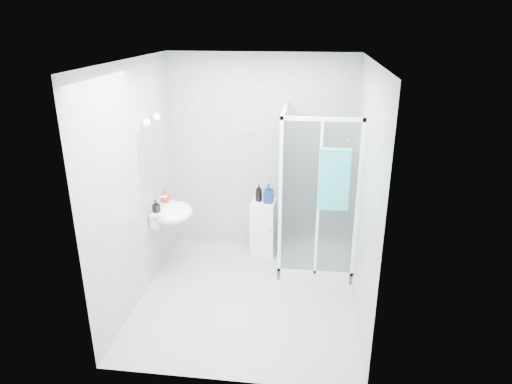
# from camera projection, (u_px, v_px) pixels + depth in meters

# --- Properties ---
(room) EXTENTS (2.40, 2.60, 2.60)m
(room) POSITION_uv_depth(u_px,v_px,m) (247.00, 190.00, 4.74)
(room) COLOR #B9BEC0
(room) RESTS_ON ground
(shower_enclosure) EXTENTS (0.90, 0.95, 2.00)m
(shower_enclosure) POSITION_uv_depth(u_px,v_px,m) (309.00, 235.00, 5.67)
(shower_enclosure) COLOR white
(shower_enclosure) RESTS_ON ground
(wall_basin) EXTENTS (0.46, 0.56, 0.35)m
(wall_basin) POSITION_uv_depth(u_px,v_px,m) (171.00, 213.00, 5.45)
(wall_basin) COLOR white
(wall_basin) RESTS_ON ground
(mirror) EXTENTS (0.02, 0.60, 0.70)m
(mirror) POSITION_uv_depth(u_px,v_px,m) (150.00, 156.00, 5.22)
(mirror) COLOR white
(mirror) RESTS_ON room
(vanity_lights) EXTENTS (0.10, 0.40, 0.08)m
(vanity_lights) POSITION_uv_depth(u_px,v_px,m) (152.00, 119.00, 5.07)
(vanity_lights) COLOR silver
(vanity_lights) RESTS_ON room
(wall_hooks) EXTENTS (0.23, 0.06, 0.03)m
(wall_hooks) POSITION_uv_depth(u_px,v_px,m) (242.00, 132.00, 5.82)
(wall_hooks) COLOR silver
(wall_hooks) RESTS_ON room
(storage_cabinet) EXTENTS (0.34, 0.35, 0.75)m
(storage_cabinet) POSITION_uv_depth(u_px,v_px,m) (264.00, 228.00, 6.04)
(storage_cabinet) COLOR white
(storage_cabinet) RESTS_ON ground
(hand_towel) EXTENTS (0.33, 0.05, 0.71)m
(hand_towel) POSITION_uv_depth(u_px,v_px,m) (334.00, 178.00, 4.95)
(hand_towel) COLOR teal
(hand_towel) RESTS_ON shower_enclosure
(shampoo_bottle_a) EXTENTS (0.11, 0.11, 0.24)m
(shampoo_bottle_a) POSITION_uv_depth(u_px,v_px,m) (259.00, 193.00, 5.88)
(shampoo_bottle_a) COLOR black
(shampoo_bottle_a) RESTS_ON storage_cabinet
(shampoo_bottle_b) EXTENTS (0.13, 0.13, 0.26)m
(shampoo_bottle_b) POSITION_uv_depth(u_px,v_px,m) (269.00, 193.00, 5.83)
(shampoo_bottle_b) COLOR navy
(shampoo_bottle_b) RESTS_ON storage_cabinet
(soap_dispenser_orange) EXTENTS (0.16, 0.16, 0.16)m
(soap_dispenser_orange) POSITION_uv_depth(u_px,v_px,m) (165.00, 196.00, 5.58)
(soap_dispenser_orange) COLOR red
(soap_dispenser_orange) RESTS_ON wall_basin
(soap_dispenser_black) EXTENTS (0.09, 0.09, 0.15)m
(soap_dispenser_black) POSITION_uv_depth(u_px,v_px,m) (156.00, 206.00, 5.27)
(soap_dispenser_black) COLOR black
(soap_dispenser_black) RESTS_ON wall_basin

